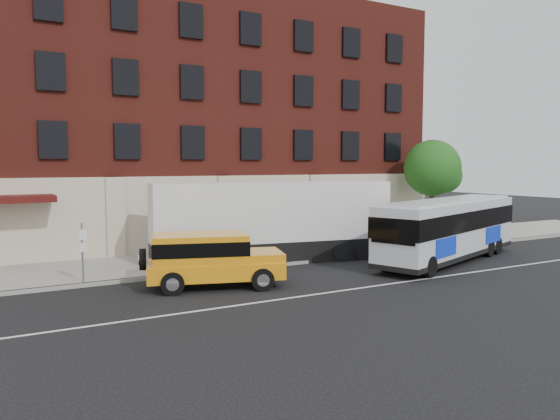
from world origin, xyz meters
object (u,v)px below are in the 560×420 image
sign_pole (82,250)px  shipping_container (272,222)px  street_tree (433,170)px  yellow_suv (209,257)px  city_bus (449,227)px

sign_pole → shipping_container: size_ratio=0.21×
street_tree → yellow_suv: 19.02m
street_tree → shipping_container: bearing=-170.3°
city_bus → street_tree: bearing=50.6°
sign_pole → city_bus: (16.75, -3.10, 0.24)m
yellow_suv → shipping_container: 6.17m
sign_pole → yellow_suv: (4.25, -2.59, -0.24)m
sign_pole → street_tree: (22.04, 3.34, 2.96)m
street_tree → city_bus: street_tree is taller
sign_pole → street_tree: size_ratio=0.40×
street_tree → city_bus: 8.76m
street_tree → city_bus: (-5.29, -6.44, -2.71)m
city_bus → yellow_suv: bearing=177.7°
sign_pole → yellow_suv: bearing=-31.4°
city_bus → shipping_container: 8.74m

